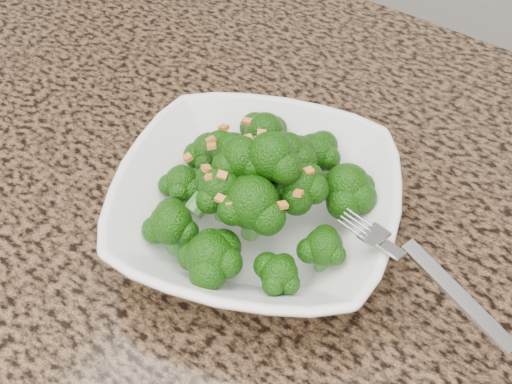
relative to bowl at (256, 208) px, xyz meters
The scene contains 5 objects.
granite_counter 0.16m from the bowl, 132.07° to the right, with size 1.64×1.04×0.03m, color brown.
bowl is the anchor object (origin of this frame).
broccoli_pile 0.07m from the bowl, ahead, with size 0.21×0.21×0.07m, color #174E08, non-canonical shape.
garlic_topping 0.11m from the bowl, ahead, with size 0.13×0.13×0.01m, color orange, non-canonical shape.
fork 0.13m from the bowl, ahead, with size 0.17×0.03×0.01m, color silver, non-canonical shape.
Camera 1 is at (0.32, 0.12, 1.35)m, focal length 45.00 mm.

